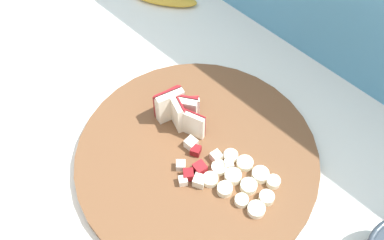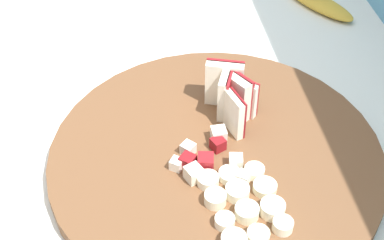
% 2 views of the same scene
% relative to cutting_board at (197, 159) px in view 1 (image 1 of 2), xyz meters
% --- Properties ---
extents(tile_backsplash, '(2.40, 0.04, 1.40)m').
position_rel_cutting_board_xyz_m(tile_backsplash, '(-0.06, 0.36, -0.18)').
color(tile_backsplash, '#4C8EB2').
rests_on(tile_backsplash, ground).
extents(cutting_board, '(0.43, 0.43, 0.02)m').
position_rel_cutting_board_xyz_m(cutting_board, '(0.00, 0.00, 0.00)').
color(cutting_board, brown).
rests_on(cutting_board, tiled_countertop).
extents(apple_wedge_fan, '(0.10, 0.07, 0.07)m').
position_rel_cutting_board_xyz_m(apple_wedge_fan, '(-0.08, 0.03, 0.04)').
color(apple_wedge_fan, maroon).
rests_on(apple_wedge_fan, cutting_board).
extents(apple_dice_pile, '(0.09, 0.10, 0.02)m').
position_rel_cutting_board_xyz_m(apple_dice_pile, '(0.02, -0.01, 0.02)').
color(apple_dice_pile, white).
rests_on(apple_dice_pile, cutting_board).
extents(banana_slice_rows, '(0.12, 0.10, 0.02)m').
position_rel_cutting_board_xyz_m(banana_slice_rows, '(0.09, 0.02, 0.02)').
color(banana_slice_rows, white).
rests_on(banana_slice_rows, cutting_board).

